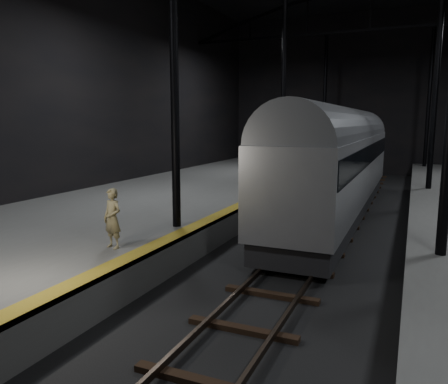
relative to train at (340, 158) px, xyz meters
The scene contains 6 objects.
ground 4.90m from the train, 90.00° to the right, with size 44.00×44.00×0.00m, color black.
platform_left 8.82m from the train, 151.36° to the right, with size 9.00×43.80×1.00m, color #555552.
tactile_strip 5.50m from the train, 128.43° to the right, with size 0.50×43.80×0.01m, color olive.
track 4.87m from the train, 90.00° to the right, with size 2.40×43.00×0.24m.
train is the anchor object (origin of this frame).
woman 11.69m from the train, 110.71° to the right, with size 0.58×0.38×1.59m, color #8E8257.
Camera 1 is at (3.02, -15.90, 4.31)m, focal length 35.00 mm.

